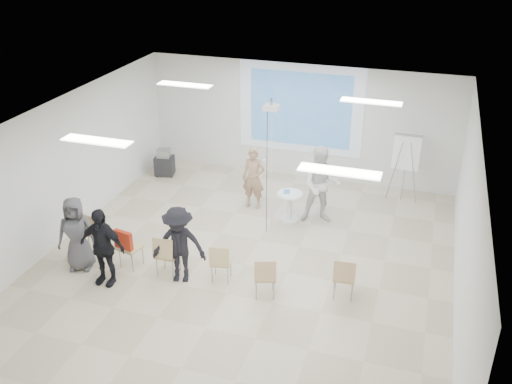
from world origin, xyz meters
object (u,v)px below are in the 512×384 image
(chair_left_mid, at_px, (128,246))
(av_cart, at_px, (164,163))
(chair_right_far, at_px, (344,275))
(pedestal_table, at_px, (290,205))
(chair_left_inner, at_px, (166,253))
(audience_left, at_px, (101,241))
(chair_far_left, at_px, (97,231))
(flipchart_easel, at_px, (407,152))
(player_left, at_px, (254,174))
(player_right, at_px, (322,181))
(chair_right_inner, at_px, (265,275))
(audience_outer, at_px, (76,230))
(chair_center, at_px, (220,260))
(audience_mid, at_px, (179,240))
(laptop, at_px, (168,252))

(chair_left_mid, relative_size, av_cart, 1.14)
(chair_right_far, bearing_deg, pedestal_table, 118.86)
(chair_left_inner, bearing_deg, chair_left_mid, 177.27)
(chair_left_inner, distance_m, audience_left, 1.21)
(chair_far_left, height_order, chair_right_far, chair_far_left)
(chair_left_mid, bearing_deg, flipchart_easel, 54.67)
(player_left, height_order, player_right, player_right)
(chair_left_mid, distance_m, chair_right_inner, 2.83)
(player_left, xyz_separation_m, av_cart, (-2.81, 1.01, -0.51))
(player_right, relative_size, flipchart_easel, 1.15)
(chair_far_left, bearing_deg, av_cart, 106.24)
(chair_right_far, bearing_deg, av_cart, 139.68)
(chair_far_left, xyz_separation_m, audience_outer, (-0.09, -0.53, 0.30))
(chair_center, xyz_separation_m, audience_left, (-2.07, -0.67, 0.42))
(chair_left_inner, distance_m, chair_center, 1.07)
(player_right, bearing_deg, chair_right_far, -84.86)
(pedestal_table, relative_size, audience_mid, 0.40)
(chair_far_left, height_order, chair_left_inner, chair_far_left)
(chair_center, xyz_separation_m, chair_right_far, (2.30, 0.20, 0.02))
(chair_center, bearing_deg, player_right, 56.41)
(player_right, relative_size, chair_left_inner, 2.26)
(chair_far_left, height_order, audience_outer, audience_outer)
(player_left, height_order, chair_far_left, player_left)
(player_right, distance_m, chair_right_inner, 3.19)
(laptop, relative_size, flipchart_easel, 0.19)
(pedestal_table, bearing_deg, chair_left_mid, -131.83)
(chair_left_mid, bearing_deg, laptop, 15.78)
(chair_far_left, bearing_deg, audience_outer, -90.19)
(chair_right_far, relative_size, audience_outer, 0.49)
(av_cart, bearing_deg, chair_right_inner, -58.44)
(chair_far_left, relative_size, flipchart_easel, 0.54)
(chair_far_left, xyz_separation_m, audience_mid, (1.97, -0.32, 0.33))
(pedestal_table, height_order, laptop, pedestal_table)
(pedestal_table, height_order, audience_outer, audience_outer)
(player_left, distance_m, laptop, 3.25)
(chair_left_mid, relative_size, chair_left_inner, 0.95)
(chair_far_left, bearing_deg, pedestal_table, 47.19)
(audience_mid, bearing_deg, av_cart, 106.94)
(audience_left, distance_m, av_cart, 4.94)
(chair_right_far, xyz_separation_m, flipchart_easel, (0.67, 4.30, 0.77))
(chair_far_left, height_order, av_cart, chair_far_left)
(chair_far_left, distance_m, chair_right_far, 5.01)
(pedestal_table, bearing_deg, player_left, 158.00)
(chair_center, height_order, audience_mid, audience_mid)
(chair_right_far, xyz_separation_m, audience_left, (-4.37, -0.86, 0.40))
(player_right, xyz_separation_m, chair_right_inner, (-0.35, -3.13, -0.50))
(pedestal_table, bearing_deg, audience_mid, -115.53)
(chair_far_left, height_order, chair_left_mid, chair_far_left)
(player_right, distance_m, audience_left, 4.91)
(chair_center, xyz_separation_m, laptop, (-1.06, -0.04, -0.01))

